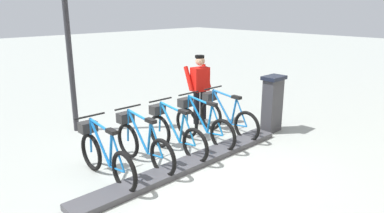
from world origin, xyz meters
The scene contains 10 objects.
ground_plane centered at (0.00, 0.00, 0.00)m, with size 60.00×60.00×0.00m, color #A2A7A1.
dock_rail_base centered at (0.00, 0.00, 0.05)m, with size 0.44×4.58×0.10m, color #47474C.
payment_kiosk centered at (0.05, -2.62, 0.67)m, with size 0.36×0.52×1.28m.
bike_docked_0 centered at (0.62, -1.69, 0.43)m, with size 1.72×0.54×1.02m.
bike_docked_1 centered at (0.62, -0.93, 0.43)m, with size 1.72×0.54×1.02m.
bike_docked_2 centered at (0.62, -0.18, 0.43)m, with size 1.72×0.54×1.02m.
bike_docked_3 centered at (0.62, 0.58, 0.43)m, with size 1.72×0.54×1.02m.
bike_docked_4 centered at (0.62, 1.33, 0.43)m, with size 1.72×0.54×1.02m.
worker_near_rack centered at (1.57, -1.83, 0.91)m, with size 0.53×0.67×1.66m.
lamp_post centered at (3.18, 0.57, 2.46)m, with size 0.32×0.32×3.72m.
Camera 1 is at (-4.20, 3.98, 2.77)m, focal length 33.01 mm.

